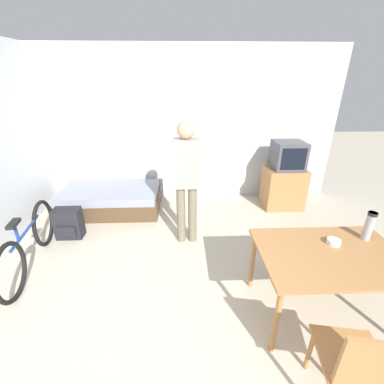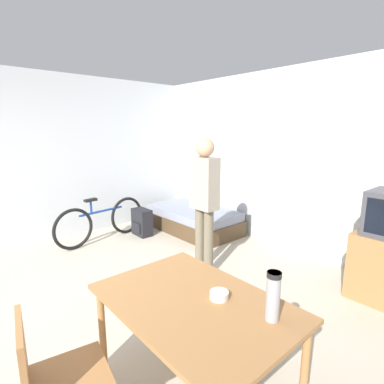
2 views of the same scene
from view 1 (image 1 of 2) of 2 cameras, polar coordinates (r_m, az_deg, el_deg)
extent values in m
cube|color=silver|center=(4.79, -3.28, 14.16)|extent=(5.80, 0.06, 2.70)
cube|color=#4C3823|center=(4.79, -17.55, -2.32)|extent=(1.71, 0.94, 0.27)
cube|color=gray|center=(4.71, -17.86, -0.08)|extent=(1.65, 0.92, 0.14)
cube|color=#9E6B3D|center=(4.91, 19.56, 0.98)|extent=(0.68, 0.54, 0.73)
cube|color=#424247|center=(4.72, 20.57, 7.66)|extent=(0.50, 0.48, 0.47)
cube|color=black|center=(4.51, 21.64, 6.78)|extent=(0.41, 0.01, 0.36)
cube|color=#9E6B3D|center=(2.71, 28.55, -12.14)|extent=(1.30, 0.88, 0.03)
cylinder|color=#9E6B3D|center=(2.47, 18.19, -25.67)|extent=(0.05, 0.05, 0.70)
cylinder|color=#9E6B3D|center=(2.98, 13.33, -14.69)|extent=(0.05, 0.05, 0.70)
cylinder|color=#9E6B3D|center=(3.47, 32.88, -12.26)|extent=(0.05, 0.05, 0.70)
cube|color=#9E6B3D|center=(2.35, 31.77, -28.60)|extent=(0.50, 0.50, 0.02)
cube|color=#9E6B3D|center=(2.08, 35.52, -29.01)|extent=(0.40, 0.10, 0.41)
cylinder|color=#9E6B3D|center=(2.68, 32.89, -28.26)|extent=(0.04, 0.04, 0.44)
cylinder|color=#9E6B3D|center=(2.56, 24.74, -29.26)|extent=(0.04, 0.04, 0.44)
torus|color=black|center=(4.16, -30.12, -5.97)|extent=(0.14, 0.65, 0.65)
torus|color=black|center=(3.39, -35.34, -14.33)|extent=(0.14, 0.65, 0.65)
cylinder|color=navy|center=(3.68, -33.05, -7.41)|extent=(0.14, 0.78, 0.04)
cylinder|color=navy|center=(3.49, -34.44, -7.51)|extent=(0.04, 0.04, 0.20)
cube|color=black|center=(3.44, -34.91, -5.79)|extent=(0.11, 0.21, 0.04)
cylinder|color=#6B604C|center=(3.61, -2.45, -5.00)|extent=(0.12, 0.12, 0.85)
cylinder|color=#6B604C|center=(3.62, 0.09, -4.96)|extent=(0.12, 0.12, 0.85)
cube|color=#9E9384|center=(3.31, -1.29, 6.30)|extent=(0.34, 0.20, 0.64)
sphere|color=tan|center=(3.21, -1.36, 13.70)|extent=(0.23, 0.23, 0.23)
cylinder|color=#99999E|center=(3.02, 34.65, -6.24)|extent=(0.08, 0.08, 0.30)
cylinder|color=black|center=(2.96, 35.25, -4.00)|extent=(0.08, 0.08, 0.03)
cylinder|color=beige|center=(2.83, 28.97, -9.67)|extent=(0.13, 0.13, 0.05)
cube|color=black|center=(4.19, -25.73, -6.26)|extent=(0.37, 0.21, 0.46)
cube|color=black|center=(4.13, -26.16, -7.93)|extent=(0.26, 0.03, 0.16)
camera|label=2|loc=(2.76, 71.70, -0.57)|focal=28.00mm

